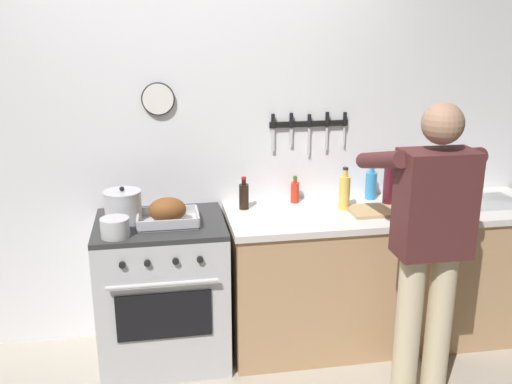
% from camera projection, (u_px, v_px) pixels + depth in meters
% --- Properties ---
extents(wall_back, '(6.00, 0.13, 2.60)m').
position_uv_depth(wall_back, '(191.00, 141.00, 3.67)').
color(wall_back, silver).
rests_on(wall_back, ground).
extents(counter_block, '(2.03, 0.65, 0.90)m').
position_uv_depth(counter_block, '(385.00, 272.00, 3.78)').
color(counter_block, tan).
rests_on(counter_block, ground).
extents(stove, '(0.76, 0.67, 0.90)m').
position_uv_depth(stove, '(163.00, 291.00, 3.54)').
color(stove, '#BCBCC1').
rests_on(stove, ground).
extents(person_cook, '(0.51, 0.63, 1.66)m').
position_uv_depth(person_cook, '(430.00, 237.00, 3.04)').
color(person_cook, '#C6B793').
rests_on(person_cook, ground).
extents(roasting_pan, '(0.35, 0.26, 0.16)m').
position_uv_depth(roasting_pan, '(168.00, 213.00, 3.36)').
color(roasting_pan, '#B7B7BC').
rests_on(roasting_pan, stove).
extents(stock_pot, '(0.22, 0.22, 0.22)m').
position_uv_depth(stock_pot, '(123.00, 206.00, 3.38)').
color(stock_pot, '#B7B7BC').
rests_on(stock_pot, stove).
extents(saucepan, '(0.16, 0.16, 0.11)m').
position_uv_depth(saucepan, '(115.00, 227.00, 3.17)').
color(saucepan, '#B7B7BC').
rests_on(saucepan, stove).
extents(cutting_board, '(0.36, 0.24, 0.02)m').
position_uv_depth(cutting_board, '(378.00, 210.00, 3.58)').
color(cutting_board, tan).
rests_on(cutting_board, counter_block).
extents(bottle_dish_soap, '(0.07, 0.07, 0.23)m').
position_uv_depth(bottle_dish_soap, '(371.00, 185.00, 3.81)').
color(bottle_dish_soap, '#338CCC').
rests_on(bottle_dish_soap, counter_block).
extents(bottle_cooking_oil, '(0.07, 0.07, 0.27)m').
position_uv_depth(bottle_cooking_oil, '(344.00, 192.00, 3.60)').
color(bottle_cooking_oil, gold).
rests_on(bottle_cooking_oil, counter_block).
extents(bottle_vinegar, '(0.06, 0.06, 0.23)m').
position_uv_depth(bottle_vinegar, '(417.00, 190.00, 3.71)').
color(bottle_vinegar, '#997F4C').
rests_on(bottle_vinegar, counter_block).
extents(bottle_soy_sauce, '(0.06, 0.06, 0.21)m').
position_uv_depth(bottle_soy_sauce, '(244.00, 196.00, 3.61)').
color(bottle_soy_sauce, black).
rests_on(bottle_soy_sauce, counter_block).
extents(bottle_hot_sauce, '(0.05, 0.05, 0.18)m').
position_uv_depth(bottle_hot_sauce, '(295.00, 192.00, 3.74)').
color(bottle_hot_sauce, red).
rests_on(bottle_hot_sauce, counter_block).
extents(bottle_wine_red, '(0.08, 0.08, 0.32)m').
position_uv_depth(bottle_wine_red, '(389.00, 185.00, 3.65)').
color(bottle_wine_red, '#47141E').
rests_on(bottle_wine_red, counter_block).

